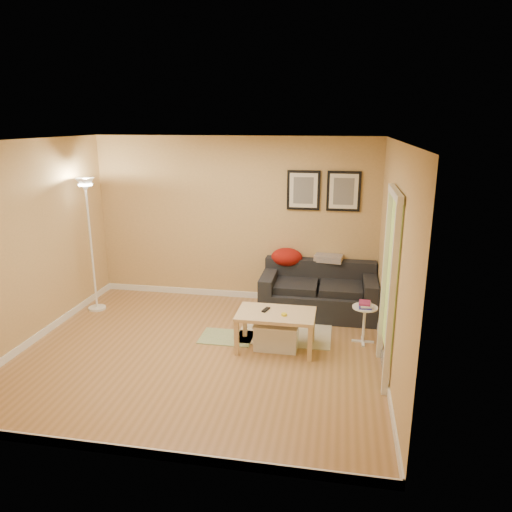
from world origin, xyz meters
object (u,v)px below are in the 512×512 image
side_table (364,325)px  floor_lamp (91,249)px  book_stack (365,304)px  coffee_table (276,331)px  storage_bin (277,335)px  sofa (318,290)px

side_table → floor_lamp: floor_lamp is taller
book_stack → floor_lamp: floor_lamp is taller
coffee_table → floor_lamp: size_ratio=0.48×
storage_bin → book_stack: size_ratio=2.64×
book_stack → storage_bin: bearing=-168.4°
sofa → floor_lamp: bearing=-172.6°
side_table → floor_lamp: (-4.02, 0.45, 0.71)m
coffee_table → storage_bin: bearing=98.0°
book_stack → floor_lamp: size_ratio=0.10×
coffee_table → book_stack: 1.20m
side_table → book_stack: 0.28m
coffee_table → side_table: side_table is taller
storage_bin → sofa: bearing=69.3°
sofa → coffee_table: 1.35m
sofa → coffee_table: bearing=-110.4°
storage_bin → side_table: (1.10, 0.34, 0.08)m
coffee_table → book_stack: book_stack is taller
coffee_table → floor_lamp: floor_lamp is taller
storage_bin → side_table: size_ratio=1.12×
sofa → floor_lamp: floor_lamp is taller
sofa → storage_bin: size_ratio=3.04×
coffee_table → sofa: bearing=88.1°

